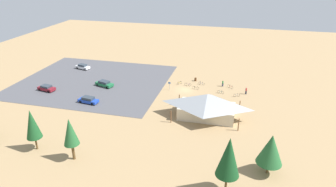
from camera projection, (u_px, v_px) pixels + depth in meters
ground at (186, 90)px, 73.78m from camera, size 160.00×160.00×0.00m
parking_lot_asphalt at (94, 81)px, 79.32m from camera, size 38.39×33.55×0.05m
bike_pavilion at (207, 104)px, 59.85m from camera, size 13.41×8.22×5.14m
trash_bin at (195, 79)px, 79.15m from camera, size 0.60×0.60×0.90m
lot_sign at (169, 85)px, 73.18m from camera, size 0.56×0.08×2.20m
pine_midwest at (229, 157)px, 38.95m from camera, size 3.26×3.26×8.76m
pine_mideast at (70, 132)px, 46.01m from camera, size 2.45×2.45×7.41m
pine_center at (32, 124)px, 48.60m from camera, size 2.54×2.54×7.49m
pine_far_east at (271, 149)px, 43.22m from camera, size 3.85×3.85×6.65m
bicycle_red_back_row at (230, 87)px, 74.67m from camera, size 1.42×1.17×0.88m
bicycle_teal_by_bin at (221, 92)px, 71.72m from camera, size 1.66×0.69×0.79m
bicycle_purple_yard_right at (188, 85)px, 75.97m from camera, size 1.78×0.48×0.86m
bicycle_yellow_yard_center at (180, 83)px, 77.11m from camera, size 1.05×1.46×0.82m
bicycle_white_edge_south at (236, 95)px, 70.00m from camera, size 1.53×0.77×0.80m
bicycle_black_mid_cluster at (196, 88)px, 73.95m from camera, size 1.75×0.50×0.89m
bicycle_blue_yard_front at (201, 83)px, 76.77m from camera, size 1.64×0.64×0.85m
car_green_back_corner at (104, 84)px, 75.60m from camera, size 5.10×3.27×1.45m
car_white_far_end at (83, 67)px, 87.79m from camera, size 4.63×2.70×1.41m
car_blue_end_stall at (88, 100)px, 66.73m from camera, size 4.79×2.36×1.43m
car_maroon_aisle_side at (46, 88)px, 73.02m from camera, size 4.60×2.62×1.39m
visitor_at_bikes at (246, 91)px, 71.09m from camera, size 0.36×0.36×1.78m
visitor_near_lot at (223, 83)px, 75.60m from camera, size 0.39×0.40×1.68m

